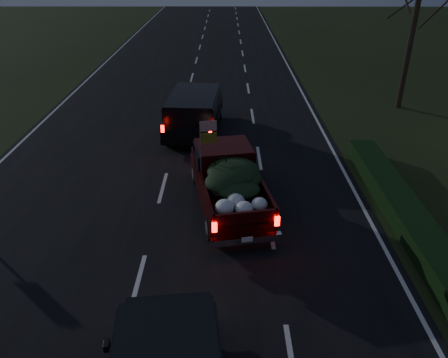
# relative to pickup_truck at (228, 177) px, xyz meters

# --- Properties ---
(ground) EXTENTS (120.00, 120.00, 0.00)m
(ground) POSITION_rel_pickup_truck_xyz_m (-2.32, -3.92, -0.99)
(ground) COLOR black
(ground) RESTS_ON ground
(road_asphalt) EXTENTS (14.00, 120.00, 0.02)m
(road_asphalt) POSITION_rel_pickup_truck_xyz_m (-2.32, -3.92, -0.98)
(road_asphalt) COLOR black
(road_asphalt) RESTS_ON ground
(hedge_row) EXTENTS (1.00, 10.00, 0.60)m
(hedge_row) POSITION_rel_pickup_truck_xyz_m (5.48, -0.92, -0.69)
(hedge_row) COLOR black
(hedge_row) RESTS_ON ground
(bare_tree_far) EXTENTS (3.60, 3.60, 7.00)m
(bare_tree_far) POSITION_rel_pickup_truck_xyz_m (9.18, 10.08, 4.24)
(bare_tree_far) COLOR black
(bare_tree_far) RESTS_ON ground
(pickup_truck) EXTENTS (2.78, 5.30, 2.64)m
(pickup_truck) POSITION_rel_pickup_truck_xyz_m (0.00, 0.00, 0.00)
(pickup_truck) COLOR #330707
(pickup_truck) RESTS_ON ground
(lead_suv) EXTENTS (2.52, 5.33, 1.49)m
(lead_suv) POSITION_rel_pickup_truck_xyz_m (-1.51, 6.42, 0.14)
(lead_suv) COLOR black
(lead_suv) RESTS_ON ground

